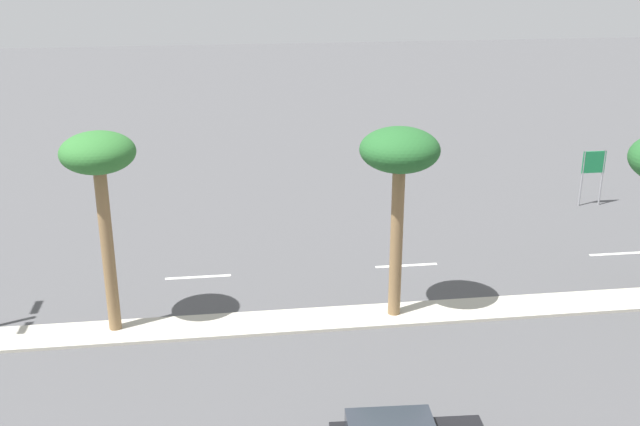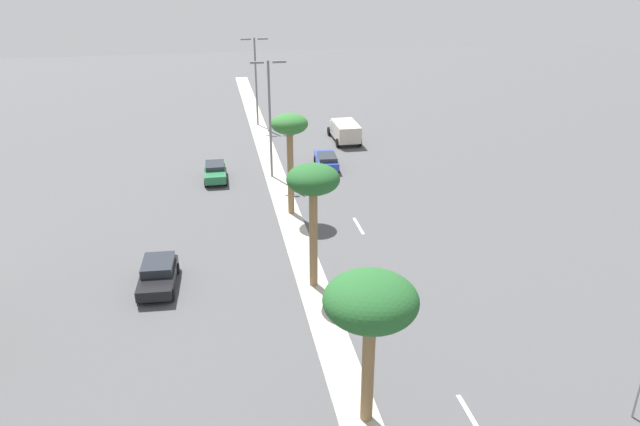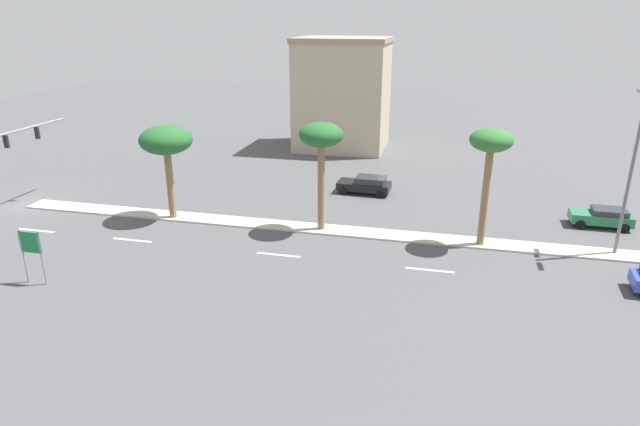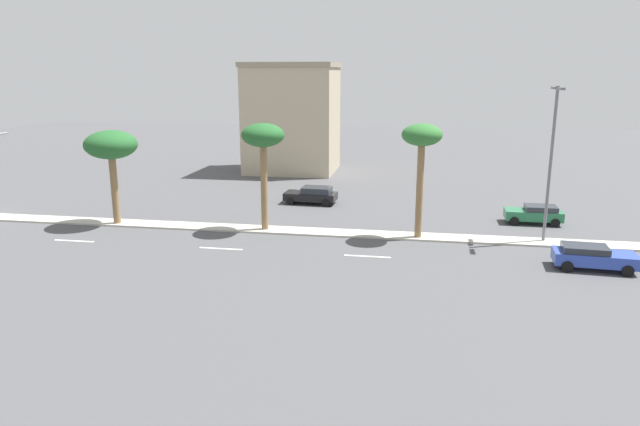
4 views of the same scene
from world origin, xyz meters
The scene contains 7 objects.
ground_plane centered at (0.00, 33.79, 0.00)m, with size 160.00×160.00×0.00m, color #4C4C4F.
lane_stripe_front centered at (4.64, 11.33, 0.01)m, with size 0.20×2.80×0.01m, color silver.
lane_stripe_near centered at (4.64, 21.38, 0.01)m, with size 0.20×2.80×0.01m, color silver.
lane_stripe_far centered at (4.64, 30.58, 0.01)m, with size 0.20×2.80×0.01m, color silver.
directional_road_sign centered at (11.25, 9.56, 2.14)m, with size 0.10×1.27×3.05m.
palm_tree_rear centered at (0.04, 23.01, 6.33)m, with size 2.91×2.91×7.33m.
palm_tree_trailing centered at (0.24, 33.53, 6.44)m, with size 2.60×2.60×7.47m.
Camera 1 is at (-25.68, 29.35, 13.81)m, focal length 42.77 mm.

